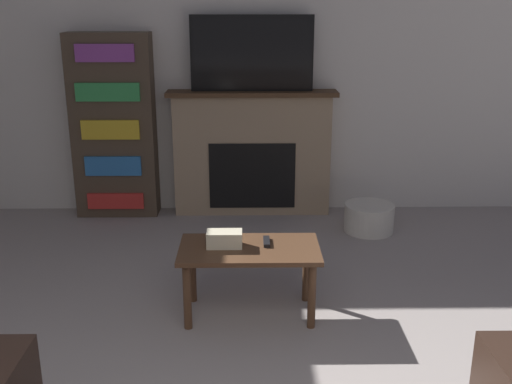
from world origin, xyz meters
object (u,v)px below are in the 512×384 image
at_px(tv, 252,53).
at_px(storage_basket, 369,218).
at_px(fireplace, 252,153).
at_px(coffee_table, 249,258).
at_px(bookshelf, 114,127).

relative_size(tv, storage_basket, 2.52).
bearing_deg(fireplace, coffee_table, -90.93).
height_order(fireplace, tv, tv).
height_order(coffee_table, bookshelf, bookshelf).
bearing_deg(tv, bookshelf, -179.87).
xyz_separation_m(fireplace, storage_basket, (1.01, -0.52, -0.46)).
xyz_separation_m(bookshelf, storage_basket, (2.27, -0.49, -0.71)).
relative_size(bookshelf, storage_basket, 3.88).
relative_size(tv, coffee_table, 1.24).
distance_m(tv, coffee_table, 2.23).
height_order(tv, storage_basket, tv).
bearing_deg(tv, storage_basket, -26.08).
bearing_deg(storage_basket, bookshelf, 167.74).
bearing_deg(storage_basket, fireplace, 153.02).
distance_m(fireplace, bookshelf, 1.28).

